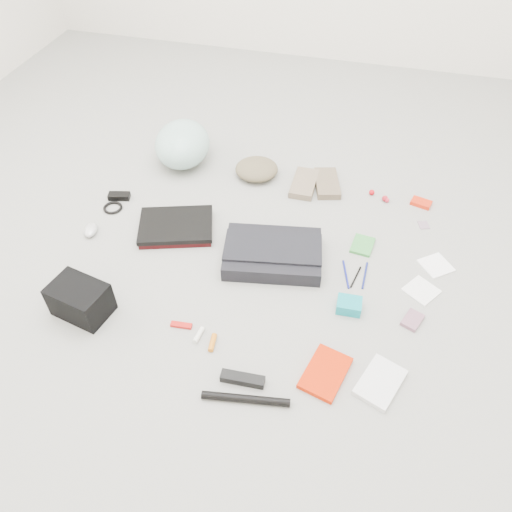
% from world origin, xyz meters
% --- Properties ---
extents(ground_plane, '(4.00, 4.00, 0.00)m').
position_xyz_m(ground_plane, '(0.00, 0.00, 0.00)').
color(ground_plane, gray).
extents(messenger_bag, '(0.44, 0.34, 0.07)m').
position_xyz_m(messenger_bag, '(0.06, 0.05, 0.03)').
color(messenger_bag, black).
rests_on(messenger_bag, ground_plane).
extents(bag_flap, '(0.42, 0.25, 0.01)m').
position_xyz_m(bag_flap, '(0.06, 0.05, 0.07)').
color(bag_flap, black).
rests_on(bag_flap, messenger_bag).
extents(laptop_sleeve, '(0.36, 0.31, 0.02)m').
position_xyz_m(laptop_sleeve, '(-0.39, 0.11, 0.01)').
color(laptop_sleeve, '#33080A').
rests_on(laptop_sleeve, ground_plane).
extents(laptop, '(0.37, 0.32, 0.02)m').
position_xyz_m(laptop, '(-0.39, 0.11, 0.03)').
color(laptop, black).
rests_on(laptop, laptop_sleeve).
extents(bike_helmet, '(0.33, 0.39, 0.20)m').
position_xyz_m(bike_helmet, '(-0.54, 0.62, 0.10)').
color(bike_helmet, '#A4D2C8').
rests_on(bike_helmet, ground_plane).
extents(beanie, '(0.26, 0.25, 0.07)m').
position_xyz_m(beanie, '(-0.15, 0.59, 0.04)').
color(beanie, brown).
rests_on(beanie, ground_plane).
extents(mitten_left, '(0.11, 0.22, 0.03)m').
position_xyz_m(mitten_left, '(0.09, 0.57, 0.02)').
color(mitten_left, '#7D6B55').
rests_on(mitten_left, ground_plane).
extents(mitten_right, '(0.16, 0.24, 0.03)m').
position_xyz_m(mitten_right, '(0.20, 0.60, 0.02)').
color(mitten_right, brown).
rests_on(mitten_right, ground_plane).
extents(power_brick, '(0.11, 0.07, 0.03)m').
position_xyz_m(power_brick, '(-0.73, 0.25, 0.01)').
color(power_brick, black).
rests_on(power_brick, ground_plane).
extents(cable_coil, '(0.11, 0.11, 0.01)m').
position_xyz_m(cable_coil, '(-0.73, 0.17, 0.01)').
color(cable_coil, black).
rests_on(cable_coil, ground_plane).
extents(mouse, '(0.08, 0.10, 0.03)m').
position_xyz_m(mouse, '(-0.75, 0.00, 0.02)').
color(mouse, '#B1B1B1').
rests_on(mouse, ground_plane).
extents(camera_bag, '(0.23, 0.18, 0.13)m').
position_xyz_m(camera_bag, '(-0.57, -0.40, 0.07)').
color(camera_bag, black).
rests_on(camera_bag, ground_plane).
extents(multitool, '(0.08, 0.03, 0.01)m').
position_xyz_m(multitool, '(-0.19, -0.37, 0.01)').
color(multitool, '#B2120E').
rests_on(multitool, ground_plane).
extents(toiletry_tube_white, '(0.03, 0.07, 0.02)m').
position_xyz_m(toiletry_tube_white, '(-0.11, -0.40, 0.01)').
color(toiletry_tube_white, silver).
rests_on(toiletry_tube_white, ground_plane).
extents(toiletry_tube_orange, '(0.03, 0.07, 0.02)m').
position_xyz_m(toiletry_tube_orange, '(-0.05, -0.42, 0.01)').
color(toiletry_tube_orange, '#C96C13').
rests_on(toiletry_tube_orange, ground_plane).
extents(u_lock, '(0.15, 0.05, 0.03)m').
position_xyz_m(u_lock, '(0.09, -0.54, 0.01)').
color(u_lock, black).
rests_on(u_lock, ground_plane).
extents(bike_pump, '(0.29, 0.07, 0.03)m').
position_xyz_m(bike_pump, '(0.12, -0.60, 0.01)').
color(bike_pump, black).
rests_on(bike_pump, ground_plane).
extents(book_red, '(0.17, 0.22, 0.02)m').
position_xyz_m(book_red, '(0.36, -0.44, 0.01)').
color(book_red, red).
rests_on(book_red, ground_plane).
extents(book_white, '(0.18, 0.21, 0.02)m').
position_xyz_m(book_white, '(0.54, -0.43, 0.01)').
color(book_white, silver).
rests_on(book_white, ground_plane).
extents(notepad, '(0.10, 0.13, 0.01)m').
position_xyz_m(notepad, '(0.41, 0.22, 0.01)').
color(notepad, '#35873A').
rests_on(notepad, ground_plane).
extents(pen_blue, '(0.05, 0.15, 0.01)m').
position_xyz_m(pen_blue, '(0.37, 0.04, 0.00)').
color(pen_blue, navy).
rests_on(pen_blue, ground_plane).
extents(pen_black, '(0.03, 0.12, 0.01)m').
position_xyz_m(pen_black, '(0.41, 0.03, 0.00)').
color(pen_black, black).
rests_on(pen_black, ground_plane).
extents(pen_navy, '(0.01, 0.15, 0.01)m').
position_xyz_m(pen_navy, '(0.44, 0.05, 0.00)').
color(pen_navy, navy).
rests_on(pen_navy, ground_plane).
extents(accordion_wallet, '(0.09, 0.08, 0.05)m').
position_xyz_m(accordion_wallet, '(0.40, -0.14, 0.02)').
color(accordion_wallet, '#0F94A2').
rests_on(accordion_wallet, ground_plane).
extents(card_deck, '(0.09, 0.10, 0.02)m').
position_xyz_m(card_deck, '(0.64, -0.13, 0.01)').
color(card_deck, '#8C5D70').
rests_on(card_deck, ground_plane).
extents(napkin_top, '(0.16, 0.16, 0.01)m').
position_xyz_m(napkin_top, '(0.72, 0.18, 0.00)').
color(napkin_top, white).
rests_on(napkin_top, ground_plane).
extents(napkin_bottom, '(0.16, 0.16, 0.01)m').
position_xyz_m(napkin_bottom, '(0.66, 0.03, 0.00)').
color(napkin_bottom, white).
rests_on(napkin_bottom, ground_plane).
extents(lollipop_a, '(0.03, 0.03, 0.03)m').
position_xyz_m(lollipop_a, '(0.42, 0.59, 0.01)').
color(lollipop_a, red).
rests_on(lollipop_a, ground_plane).
extents(lollipop_b, '(0.04, 0.04, 0.03)m').
position_xyz_m(lollipop_b, '(0.48, 0.55, 0.01)').
color(lollipop_b, maroon).
rests_on(lollipop_b, ground_plane).
extents(lollipop_c, '(0.02, 0.02, 0.02)m').
position_xyz_m(lollipop_c, '(0.49, 0.55, 0.01)').
color(lollipop_c, red).
rests_on(lollipop_c, ground_plane).
extents(altoids_tin, '(0.10, 0.08, 0.02)m').
position_xyz_m(altoids_tin, '(0.65, 0.57, 0.01)').
color(altoids_tin, red).
rests_on(altoids_tin, ground_plane).
extents(stamp_sheet, '(0.06, 0.06, 0.00)m').
position_xyz_m(stamp_sheet, '(0.66, 0.42, 0.00)').
color(stamp_sheet, gray).
rests_on(stamp_sheet, ground_plane).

